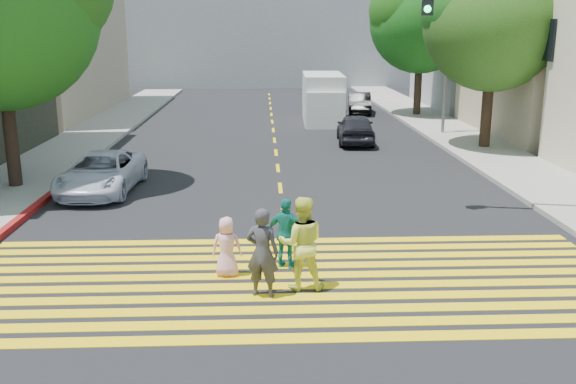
{
  "coord_description": "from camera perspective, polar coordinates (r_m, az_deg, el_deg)",
  "views": [
    {
      "loc": [
        -0.56,
        -10.71,
        4.9
      ],
      "look_at": [
        0.0,
        3.0,
        1.4
      ],
      "focal_mm": 40.0,
      "sensor_mm": 36.0,
      "label": 1
    }
  ],
  "objects": [
    {
      "name": "street_lamp",
      "position": [
        30.87,
        13.78,
        13.79
      ],
      "size": [
        1.9,
        0.5,
        8.43
      ],
      "rotation": [
        0.0,
        0.0,
        0.17
      ],
      "color": "slate",
      "rests_on": "ground"
    },
    {
      "name": "sidewalk_left",
      "position": [
        34.01,
        -15.89,
        5.6
      ],
      "size": [
        3.0,
        40.0,
        0.15
      ],
      "primitive_type": "cube",
      "color": "gray",
      "rests_on": "ground"
    },
    {
      "name": "curb_red",
      "position": [
        18.51,
        -22.29,
        -1.88
      ],
      "size": [
        0.2,
        8.0,
        0.16
      ],
      "primitive_type": "cube",
      "color": "maroon",
      "rests_on": "ground"
    },
    {
      "name": "white_van",
      "position": [
        34.72,
        3.13,
        8.19
      ],
      "size": [
        2.24,
        5.51,
        2.57
      ],
      "rotation": [
        0.0,
        0.0,
        -0.04
      ],
      "color": "silver",
      "rests_on": "ground"
    },
    {
      "name": "ground",
      "position": [
        11.79,
        0.6,
        -10.24
      ],
      "size": [
        120.0,
        120.0,
        0.0
      ],
      "primitive_type": "plane",
      "color": "black"
    },
    {
      "name": "tree_right_far",
      "position": [
        37.63,
        11.87,
        15.1
      ],
      "size": [
        6.72,
        6.41,
        8.31
      ],
      "rotation": [
        0.0,
        0.0,
        0.13
      ],
      "color": "black",
      "rests_on": "ground"
    },
    {
      "name": "lane_line",
      "position": [
        33.58,
        -1.37,
        5.92
      ],
      "size": [
        0.12,
        34.4,
        0.01
      ],
      "color": "yellow",
      "rests_on": "ground"
    },
    {
      "name": "backdrop_block",
      "position": [
        58.73,
        -1.86,
        15.37
      ],
      "size": [
        30.0,
        8.0,
        12.0
      ],
      "primitive_type": "cube",
      "color": "gray",
      "rests_on": "ground"
    },
    {
      "name": "pedestrian_child",
      "position": [
        13.06,
        -5.47,
        -4.88
      ],
      "size": [
        0.63,
        0.44,
        1.24
      ],
      "primitive_type": "imported",
      "rotation": [
        0.0,
        0.0,
        3.08
      ],
      "color": "#EDA2BC",
      "rests_on": "ground"
    },
    {
      "name": "pedestrian_extra",
      "position": [
        13.41,
        -0.13,
        -3.71
      ],
      "size": [
        0.95,
        0.66,
        1.5
      ],
      "primitive_type": "imported",
      "rotation": [
        0.0,
        0.0,
        2.76
      ],
      "color": "#117168",
      "rests_on": "ground"
    },
    {
      "name": "white_sedan",
      "position": [
        20.52,
        -16.24,
        1.65
      ],
      "size": [
        2.23,
        4.47,
        1.22
      ],
      "primitive_type": "imported",
      "rotation": [
        0.0,
        0.0,
        -0.05
      ],
      "color": "silver",
      "rests_on": "ground"
    },
    {
      "name": "dark_car_near",
      "position": [
        28.41,
        6.03,
        5.64
      ],
      "size": [
        1.85,
        3.97,
        1.32
      ],
      "primitive_type": "imported",
      "rotation": [
        0.0,
        0.0,
        3.06
      ],
      "color": "black",
      "rests_on": "ground"
    },
    {
      "name": "sidewalk_right",
      "position": [
        27.69,
        16.84,
        3.65
      ],
      "size": [
        3.0,
        60.0,
        0.15
      ],
      "primitive_type": "cube",
      "color": "gray",
      "rests_on": "ground"
    },
    {
      "name": "silver_car",
      "position": [
        41.51,
        3.52,
        8.48
      ],
      "size": [
        2.44,
        5.06,
        1.42
      ],
      "primitive_type": "imported",
      "rotation": [
        0.0,
        0.0,
        3.05
      ],
      "color": "gray",
      "rests_on": "ground"
    },
    {
      "name": "pedestrian_woman",
      "position": [
        12.31,
        1.2,
        -4.57
      ],
      "size": [
        0.9,
        0.7,
        1.84
      ],
      "primitive_type": "imported",
      "rotation": [
        0.0,
        0.0,
        3.13
      ],
      "color": "#E4EC51",
      "rests_on": "ground"
    },
    {
      "name": "traffic_signal",
      "position": [
        17.71,
        22.06,
        11.48
      ],
      "size": [
        4.51,
        1.17,
        6.7
      ],
      "rotation": [
        0.0,
        0.0,
        -0.21
      ],
      "color": "black",
      "rests_on": "ground"
    },
    {
      "name": "building_right_grey",
      "position": [
        43.59,
        19.14,
        13.67
      ],
      "size": [
        10.0,
        10.0,
        10.0
      ],
      "primitive_type": "cube",
      "color": "gray",
      "rests_on": "ground"
    },
    {
      "name": "dark_car_parked",
      "position": [
        38.76,
        6.38,
        7.86
      ],
      "size": [
        1.71,
        3.82,
        1.22
      ],
      "primitive_type": "imported",
      "rotation": [
        0.0,
        0.0,
        -0.12
      ],
      "color": "black",
      "rests_on": "ground"
    },
    {
      "name": "crosswalk",
      "position": [
        12.96,
        0.31,
        -7.88
      ],
      "size": [
        13.4,
        5.3,
        0.01
      ],
      "color": "yellow",
      "rests_on": "ground"
    },
    {
      "name": "pedestrian_man",
      "position": [
        11.97,
        -2.29,
        -5.41
      ],
      "size": [
        0.73,
        0.59,
        1.73
      ],
      "primitive_type": "imported",
      "rotation": [
        0.0,
        0.0,
        2.83
      ],
      "color": "#34333A",
      "rests_on": "ground"
    },
    {
      "name": "tree_right_near",
      "position": [
        27.67,
        18.0,
        14.86
      ],
      "size": [
        6.87,
        6.51,
        8.12
      ],
      "rotation": [
        0.0,
        0.0,
        -0.19
      ],
      "color": "black",
      "rests_on": "ground"
    }
  ]
}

